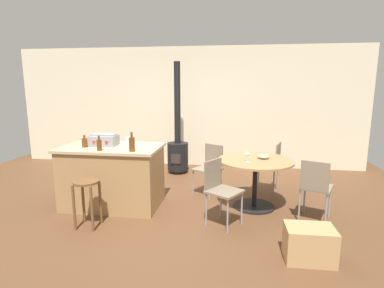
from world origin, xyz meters
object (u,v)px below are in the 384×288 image
at_px(serving_bowl, 263,156).
at_px(bottle_2, 132,144).
at_px(kitchen_island, 113,176).
at_px(bottle_0, 99,145).
at_px(folding_chair_left, 210,166).
at_px(cup_0, 91,141).
at_px(dining_table, 255,171).
at_px(wood_stove, 178,147).
at_px(folding_chair_far, 271,163).
at_px(toolbox, 104,140).
at_px(cardboard_box, 309,244).
at_px(wine_glass, 248,154).
at_px(cup_1, 128,140).
at_px(cup_2, 101,140).
at_px(bottle_1, 85,142).
at_px(wooden_stool, 87,193).
at_px(folding_chair_right, 220,187).
at_px(folding_chair_near, 315,185).

bearing_deg(serving_bowl, bottle_2, -161.08).
xyz_separation_m(kitchen_island, serving_bowl, (2.28, 0.34, 0.31)).
distance_m(bottle_0, bottle_2, 0.48).
bearing_deg(folding_chair_left, cup_0, -163.14).
height_order(dining_table, wood_stove, wood_stove).
xyz_separation_m(folding_chair_far, toolbox, (-2.60, -0.95, 0.50)).
distance_m(dining_table, cardboard_box, 1.55).
distance_m(wood_stove, bottle_0, 2.42).
bearing_deg(cardboard_box, wine_glass, 116.42).
relative_size(wood_stove, cup_1, 20.99).
bearing_deg(cup_2, cup_1, -6.05).
height_order(folding_chair_left, bottle_2, bottle_2).
relative_size(bottle_0, cup_0, 1.91).
bearing_deg(wine_glass, bottle_1, -174.68).
distance_m(wooden_stool, folding_chair_left, 2.11).
bearing_deg(folding_chair_right, kitchen_island, 166.20).
bearing_deg(folding_chair_right, folding_chair_left, 101.82).
bearing_deg(wooden_stool, cup_0, 111.85).
bearing_deg(wood_stove, cup_0, -120.90).
distance_m(toolbox, wine_glass, 2.18).
relative_size(wood_stove, bottle_1, 12.71).
bearing_deg(toolbox, wooden_stool, -83.61).
bearing_deg(kitchen_island, wine_glass, 3.30).
relative_size(folding_chair_left, wood_stove, 0.36).
xyz_separation_m(wood_stove, cup_0, (-1.06, -1.77, 0.44)).
height_order(folding_chair_far, bottle_0, bottle_0).
bearing_deg(dining_table, wine_glass, -133.41).
bearing_deg(cardboard_box, cup_0, 156.34).
distance_m(folding_chair_right, bottle_0, 1.79).
distance_m(wooden_stool, bottle_0, 0.72).
height_order(wooden_stool, bottle_1, bottle_1).
distance_m(wood_stove, toolbox, 2.12).
height_order(folding_chair_near, bottle_1, bottle_1).
relative_size(bottle_1, cup_2, 1.53).
xyz_separation_m(folding_chair_left, cup_2, (-1.73, -0.46, 0.48)).
bearing_deg(kitchen_island, toolbox, 159.31).
bearing_deg(bottle_2, bottle_1, 166.70).
bearing_deg(wood_stove, folding_chair_far, -27.70).
distance_m(wooden_stool, cup_1, 1.16).
relative_size(toolbox, wine_glass, 2.75).
bearing_deg(folding_chair_left, wooden_stool, -134.24).
relative_size(cup_1, serving_bowl, 0.61).
xyz_separation_m(cup_1, serving_bowl, (2.11, 0.09, -0.21)).
relative_size(bottle_0, serving_bowl, 1.20).
height_order(bottle_0, cup_1, bottle_0).
relative_size(toolbox, cardboard_box, 0.77).
relative_size(dining_table, wine_glass, 7.88).
bearing_deg(folding_chair_near, serving_bowl, 143.87).
xyz_separation_m(dining_table, bottle_2, (-1.73, -0.55, 0.47)).
xyz_separation_m(cup_0, serving_bowl, (2.71, 0.14, -0.20)).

